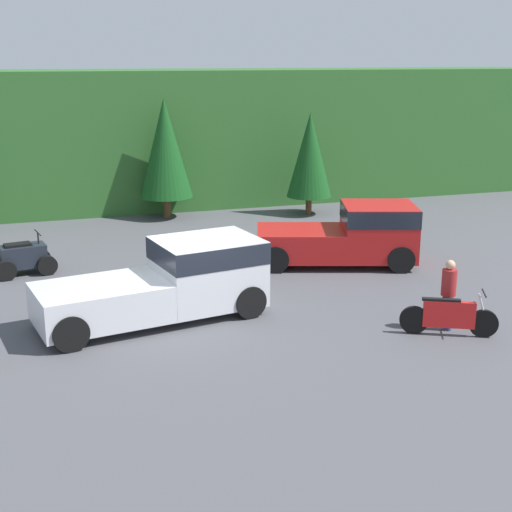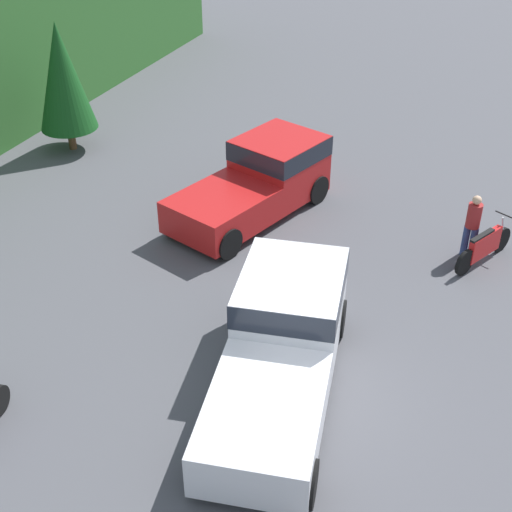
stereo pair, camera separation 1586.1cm
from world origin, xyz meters
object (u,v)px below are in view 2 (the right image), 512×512
Objects in this scene: dirt_bike at (484,247)px; rider_person at (472,224)px; pickup_truck_second at (283,340)px; pickup_truck_red at (261,178)px.

rider_person is at bearing 90.27° from dirt_bike.
pickup_truck_second is 6.96m from dirt_bike.
dirt_bike is 0.66m from rider_person.
pickup_truck_red is 5.99m from rider_person.
pickup_truck_second is 2.83× the size of dirt_bike.
rider_person is (-0.18, -5.99, -0.07)m from pickup_truck_red.
pickup_truck_second is at bearing 178.11° from dirt_bike.
pickup_truck_second reaches higher than dirt_bike.
pickup_truck_red is 3.08× the size of rider_person.
dirt_bike is at bearing -75.57° from pickup_truck_red.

